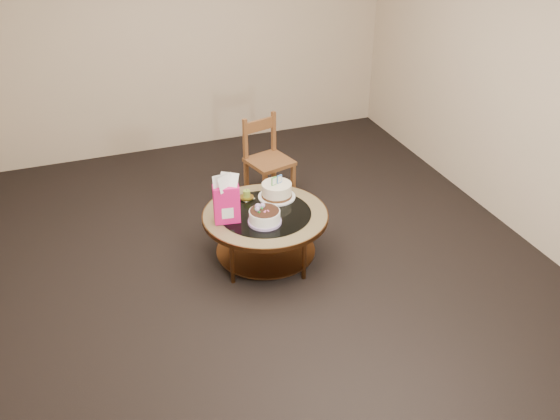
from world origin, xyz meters
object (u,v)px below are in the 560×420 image
object	(u,v)px
decorated_cake	(264,217)
gift_bag	(226,199)
dining_chair	(267,159)
cream_cake	(277,191)
coffee_table	(265,221)

from	to	relation	value
decorated_cake	gift_bag	size ratio (longest dim) A/B	0.66
dining_chair	decorated_cake	bearing A→B (deg)	-125.38
cream_cake	dining_chair	size ratio (longest dim) A/B	0.38
dining_chair	gift_bag	bearing A→B (deg)	-139.27
coffee_table	decorated_cake	world-z (taller)	decorated_cake
cream_cake	gift_bag	xyz separation A→B (m)	(-0.49, -0.22, 0.14)
coffee_table	decorated_cake	distance (m)	0.20
coffee_table	cream_cake	xyz separation A→B (m)	(0.17, 0.21, 0.14)
decorated_cake	dining_chair	xyz separation A→B (m)	(0.42, 1.14, -0.09)
cream_cake	gift_bag	size ratio (longest dim) A/B	0.78
coffee_table	dining_chair	distance (m)	1.06
coffee_table	cream_cake	size ratio (longest dim) A/B	3.26
cream_cake	dining_chair	distance (m)	0.82
gift_bag	dining_chair	bearing A→B (deg)	64.89
coffee_table	gift_bag	bearing A→B (deg)	-178.19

